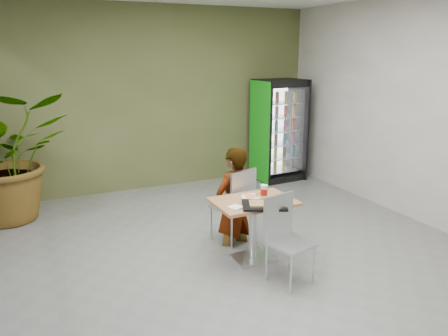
# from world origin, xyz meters

# --- Properties ---
(ground) EXTENTS (7.00, 7.00, 0.00)m
(ground) POSITION_xyz_m (0.00, 0.00, 0.00)
(ground) COLOR slate
(ground) RESTS_ON ground
(room_envelope) EXTENTS (6.00, 7.00, 3.20)m
(room_envelope) POSITION_xyz_m (0.00, 0.00, 1.60)
(room_envelope) COLOR silver
(room_envelope) RESTS_ON ground
(dining_table) EXTENTS (0.92, 0.65, 0.75)m
(dining_table) POSITION_xyz_m (0.21, 0.16, 0.53)
(dining_table) COLOR #B9784F
(dining_table) RESTS_ON ground
(chair_far) EXTENTS (0.56, 0.57, 0.99)m
(chair_far) POSITION_xyz_m (0.26, 0.69, 0.58)
(chair_far) COLOR silver
(chair_far) RESTS_ON ground
(chair_near) EXTENTS (0.50, 0.51, 0.94)m
(chair_near) POSITION_xyz_m (0.30, -0.36, 0.55)
(chair_near) COLOR silver
(chair_near) RESTS_ON ground
(seated_woman) EXTENTS (0.67, 0.55, 1.56)m
(seated_woman) POSITION_xyz_m (0.22, 0.73, 0.48)
(seated_woman) COLOR black
(seated_woman) RESTS_ON ground
(pizza_plate) EXTENTS (0.32, 0.24, 0.03)m
(pizza_plate) POSITION_xyz_m (0.23, 0.27, 0.77)
(pizza_plate) COLOR white
(pizza_plate) RESTS_ON dining_table
(soda_cup) EXTENTS (0.09, 0.09, 0.15)m
(soda_cup) POSITION_xyz_m (0.36, 0.20, 0.82)
(soda_cup) COLOR white
(soda_cup) RESTS_ON dining_table
(napkin_stack) EXTENTS (0.18, 0.18, 0.02)m
(napkin_stack) POSITION_xyz_m (-0.10, 0.02, 0.76)
(napkin_stack) COLOR white
(napkin_stack) RESTS_ON dining_table
(cafeteria_tray) EXTENTS (0.58, 0.52, 0.03)m
(cafeteria_tray) POSITION_xyz_m (0.21, -0.07, 0.76)
(cafeteria_tray) COLOR black
(cafeteria_tray) RESTS_ON dining_table
(beverage_fridge) EXTENTS (0.92, 0.74, 1.91)m
(beverage_fridge) POSITION_xyz_m (2.30, 3.01, 0.96)
(beverage_fridge) COLOR black
(beverage_fridge) RESTS_ON ground
(potted_plant) EXTENTS (2.00, 1.83, 1.87)m
(potted_plant) POSITION_xyz_m (-2.37, 2.83, 0.94)
(potted_plant) COLOR #245A26
(potted_plant) RESTS_ON ground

